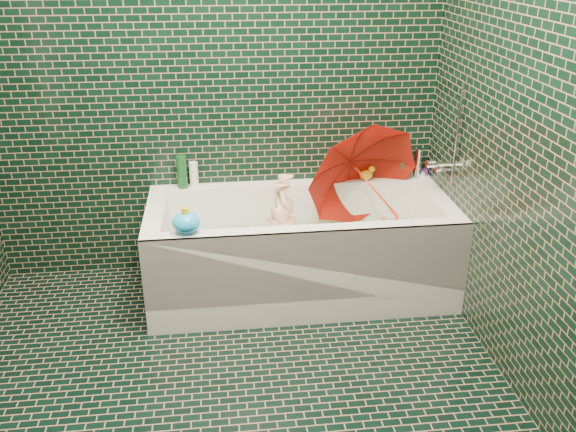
{
  "coord_description": "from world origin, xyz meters",
  "views": [
    {
      "loc": [
        0.01,
        -2.05,
        1.89
      ],
      "look_at": [
        0.36,
        0.82,
        0.57
      ],
      "focal_mm": 38.0,
      "sensor_mm": 36.0,
      "label": 1
    }
  ],
  "objects": [
    {
      "name": "floor",
      "position": [
        0.0,
        0.0,
        0.0
      ],
      "size": [
        2.8,
        2.8,
        0.0
      ],
      "primitive_type": "plane",
      "color": "black",
      "rests_on": "ground"
    },
    {
      "name": "wall_back",
      "position": [
        0.0,
        1.4,
        1.25
      ],
      "size": [
        2.8,
        0.0,
        2.8
      ],
      "primitive_type": "plane",
      "rotation": [
        1.57,
        0.0,
        0.0
      ],
      "color": "black",
      "rests_on": "floor"
    },
    {
      "name": "wall_right",
      "position": [
        1.3,
        0.0,
        1.25
      ],
      "size": [
        0.0,
        2.8,
        2.8
      ],
      "primitive_type": "plane",
      "rotation": [
        1.57,
        0.0,
        -1.57
      ],
      "color": "black",
      "rests_on": "floor"
    },
    {
      "name": "bathtub",
      "position": [
        0.45,
        1.01,
        0.21
      ],
      "size": [
        1.7,
        0.75,
        0.55
      ],
      "color": "white",
      "rests_on": "floor"
    },
    {
      "name": "bath_mat",
      "position": [
        0.45,
        1.02,
        0.16
      ],
      "size": [
        1.35,
        0.47,
        0.01
      ],
      "primitive_type": "cube",
      "color": "#38D22A",
      "rests_on": "bathtub"
    },
    {
      "name": "water",
      "position": [
        0.45,
        1.02,
        0.3
      ],
      "size": [
        1.48,
        0.53,
        0.0
      ],
      "primitive_type": "cube",
      "color": "silver",
      "rests_on": "bathtub"
    },
    {
      "name": "faucet",
      "position": [
        1.26,
        1.02,
        0.77
      ],
      "size": [
        0.18,
        0.19,
        0.55
      ],
      "color": "silver",
      "rests_on": "wall_right"
    },
    {
      "name": "child",
      "position": [
        0.37,
        0.98,
        0.31
      ],
      "size": [
        0.86,
        0.55,
        0.26
      ],
      "primitive_type": "imported",
      "rotation": [
        -1.49,
        0.0,
        -1.92
      ],
      "color": "tan",
      "rests_on": "bathtub"
    },
    {
      "name": "umbrella",
      "position": [
        0.87,
        1.08,
        0.6
      ],
      "size": [
        0.99,
        0.95,
        0.97
      ],
      "primitive_type": "imported",
      "rotation": [
        0.31,
        -0.41,
        0.19
      ],
      "color": "red",
      "rests_on": "bathtub"
    },
    {
      "name": "soap_bottle_a",
      "position": [
        1.22,
        1.32,
        0.55
      ],
      "size": [
        0.1,
        0.11,
        0.25
      ],
      "primitive_type": "imported",
      "rotation": [
        0.0,
        0.0,
        -0.1
      ],
      "color": "white",
      "rests_on": "bathtub"
    },
    {
      "name": "soap_bottle_b",
      "position": [
        1.25,
        1.35,
        0.55
      ],
      "size": [
        0.08,
        0.08,
        0.18
      ],
      "primitive_type": "imported",
      "rotation": [
        0.0,
        0.0,
        -0.02
      ],
      "color": "#58217E",
      "rests_on": "bathtub"
    },
    {
      "name": "soap_bottle_c",
      "position": [
        1.07,
        1.36,
        0.55
      ],
      "size": [
        0.14,
        0.14,
        0.15
      ],
      "primitive_type": "imported",
      "rotation": [
        0.0,
        0.0,
        0.21
      ],
      "color": "#13451E",
      "rests_on": "bathtub"
    },
    {
      "name": "bottle_right_tall",
      "position": [
        1.12,
        1.34,
        0.66
      ],
      "size": [
        0.06,
        0.06,
        0.21
      ],
      "primitive_type": "cylinder",
      "rotation": [
        0.0,
        0.0,
        -0.14
      ],
      "color": "#13451E",
      "rests_on": "bathtub"
    },
    {
      "name": "bottle_right_pump",
      "position": [
        1.21,
        1.33,
        0.64
      ],
      "size": [
        0.06,
        0.06,
        0.19
      ],
      "primitive_type": "cylinder",
      "rotation": [
        0.0,
        0.0,
        -0.25
      ],
      "color": "silver",
      "rests_on": "bathtub"
    },
    {
      "name": "bottle_left_tall",
      "position": [
        -0.21,
        1.34,
        0.65
      ],
      "size": [
        0.08,
        0.08,
        0.19
      ],
      "primitive_type": "cylinder",
      "rotation": [
        0.0,
        0.0,
        0.31
      ],
      "color": "#13451E",
      "rests_on": "bathtub"
    },
    {
      "name": "bottle_left_short",
      "position": [
        -0.14,
        1.36,
        0.62
      ],
      "size": [
        0.07,
        0.07,
        0.15
      ],
      "primitive_type": "cylinder",
      "rotation": [
        0.0,
        0.0,
        -0.4
      ],
      "color": "white",
      "rests_on": "bathtub"
    },
    {
      "name": "rubber_duck",
      "position": [
        0.9,
        1.33,
        0.59
      ],
      "size": [
        0.1,
        0.07,
        0.09
      ],
      "rotation": [
        0.0,
        0.0,
        -0.03
      ],
      "color": "yellow",
      "rests_on": "bathtub"
    },
    {
      "name": "bath_toy",
      "position": [
        -0.16,
        0.72,
        0.61
      ],
      "size": [
        0.15,
        0.13,
        0.14
      ],
      "rotation": [
        0.0,
        0.0,
        0.12
      ],
      "color": "#1A9FF1",
      "rests_on": "bathtub"
    }
  ]
}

